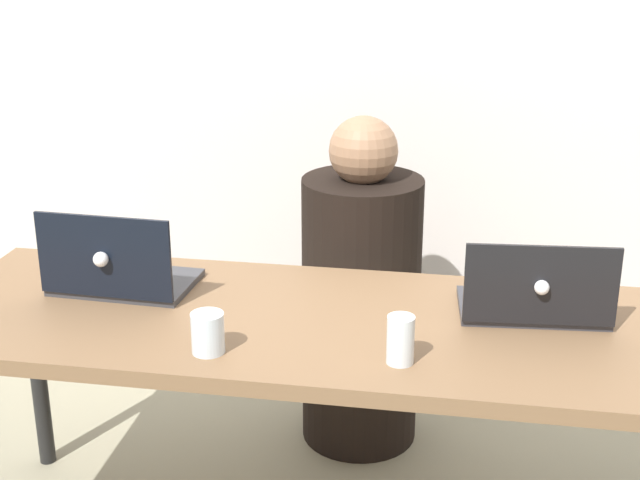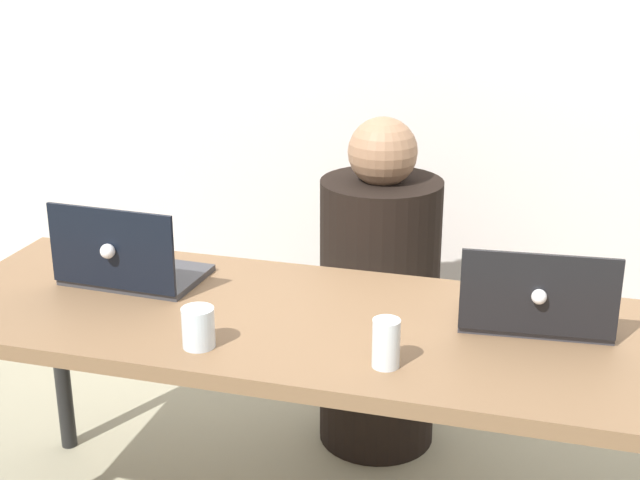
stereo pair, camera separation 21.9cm
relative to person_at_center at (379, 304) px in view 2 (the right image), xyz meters
name	(u,v)px [view 2 (the right image)]	position (x,y,z in m)	size (l,w,h in m)	color
back_wall	(410,7)	(-0.04, 0.58, 0.87)	(5.05, 0.10, 2.69)	silver
desk	(313,339)	(-0.04, -0.63, 0.17)	(1.94, 0.68, 0.70)	brown
person_at_center	(379,304)	(0.00, 0.00, 0.00)	(0.39, 0.39, 1.08)	black
laptop_back_right	(536,309)	(0.49, -0.53, 0.27)	(0.37, 0.26, 0.21)	#34353B
laptop_back_left	(128,266)	(-0.57, -0.55, 0.28)	(0.37, 0.28, 0.23)	#38393D
water_glass_left	(198,330)	(-0.24, -0.85, 0.27)	(0.08, 0.08, 0.09)	silver
water_glass_right	(386,346)	(0.19, -0.82, 0.27)	(0.06, 0.06, 0.11)	white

